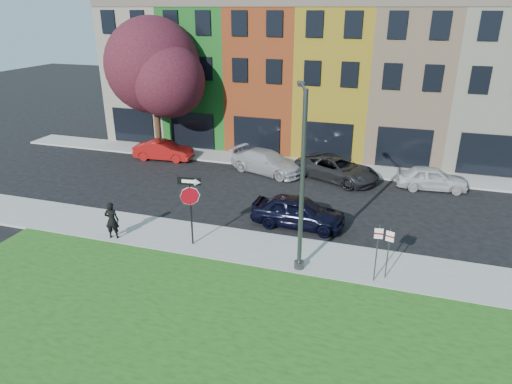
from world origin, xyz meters
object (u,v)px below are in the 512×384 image
(man, at_px, (112,220))
(street_lamp, at_px, (302,182))
(stop_sign, at_px, (190,197))
(sedan_near, at_px, (298,212))

(man, bearing_deg, street_lamp, 166.57)
(stop_sign, xyz_separation_m, sedan_near, (4.04, 3.44, -1.61))
(stop_sign, height_order, man, stop_sign)
(man, xyz_separation_m, street_lamp, (8.64, 0.22, 2.77))
(stop_sign, height_order, sedan_near, stop_sign)
(stop_sign, bearing_deg, man, -179.42)
(sedan_near, relative_size, street_lamp, 0.64)
(stop_sign, distance_m, sedan_near, 5.55)
(man, bearing_deg, stop_sign, 173.68)
(stop_sign, xyz_separation_m, street_lamp, (4.93, -0.34, 1.38))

